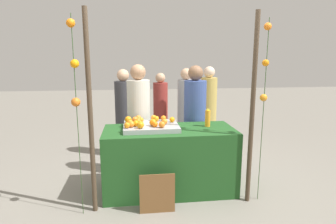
# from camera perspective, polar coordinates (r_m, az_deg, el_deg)

# --- Properties ---
(ground_plane) EXTENTS (24.00, 24.00, 0.00)m
(ground_plane) POSITION_cam_1_polar(r_m,az_deg,el_deg) (4.03, 0.27, -15.30)
(ground_plane) COLOR gray
(stall_counter) EXTENTS (1.72, 0.76, 0.86)m
(stall_counter) POSITION_cam_1_polar(r_m,az_deg,el_deg) (3.86, 0.28, -9.61)
(stall_counter) COLOR #1E4C1E
(stall_counter) RESTS_ON ground_plane
(orange_tray) EXTENTS (0.71, 0.57, 0.06)m
(orange_tray) POSITION_cam_1_polar(r_m,az_deg,el_deg) (3.75, -3.44, -2.93)
(orange_tray) COLOR #9EA0A5
(orange_tray) RESTS_ON stall_counter
(orange_0) EXTENTS (0.08, 0.08, 0.08)m
(orange_0) POSITION_cam_1_polar(r_m,az_deg,el_deg) (3.92, -0.93, -1.27)
(orange_0) COLOR orange
(orange_0) RESTS_ON orange_tray
(orange_1) EXTENTS (0.08, 0.08, 0.08)m
(orange_1) POSITION_cam_1_polar(r_m,az_deg,el_deg) (3.90, -2.38, -1.34)
(orange_1) COLOR orange
(orange_1) RESTS_ON orange_tray
(orange_2) EXTENTS (0.08, 0.08, 0.08)m
(orange_2) POSITION_cam_1_polar(r_m,az_deg,el_deg) (3.59, -2.65, -2.45)
(orange_2) COLOR orange
(orange_2) RESTS_ON orange_tray
(orange_3) EXTENTS (0.08, 0.08, 0.08)m
(orange_3) POSITION_cam_1_polar(r_m,az_deg,el_deg) (3.92, -5.98, -1.28)
(orange_3) COLOR orange
(orange_3) RESTS_ON orange_tray
(orange_4) EXTENTS (0.07, 0.07, 0.07)m
(orange_4) POSITION_cam_1_polar(r_m,az_deg,el_deg) (3.85, 0.83, -1.53)
(orange_4) COLOR orange
(orange_4) RESTS_ON orange_tray
(orange_5) EXTENTS (0.09, 0.09, 0.09)m
(orange_5) POSITION_cam_1_polar(r_m,az_deg,el_deg) (3.53, -5.55, -2.61)
(orange_5) COLOR orange
(orange_5) RESTS_ON orange_tray
(orange_6) EXTENTS (0.08, 0.08, 0.08)m
(orange_6) POSITION_cam_1_polar(r_m,az_deg,el_deg) (3.57, -8.24, -2.65)
(orange_6) COLOR orange
(orange_6) RESTS_ON orange_tray
(orange_7) EXTENTS (0.08, 0.08, 0.08)m
(orange_7) POSITION_cam_1_polar(r_m,az_deg,el_deg) (3.64, -6.46, -2.29)
(orange_7) COLOR orange
(orange_7) RESTS_ON orange_tray
(orange_8) EXTENTS (0.09, 0.09, 0.09)m
(orange_8) POSITION_cam_1_polar(r_m,az_deg,el_deg) (3.84, -8.01, -1.53)
(orange_8) COLOR orange
(orange_8) RESTS_ON orange_tray
(orange_9) EXTENTS (0.08, 0.08, 0.08)m
(orange_9) POSITION_cam_1_polar(r_m,az_deg,el_deg) (3.68, -7.60, -2.19)
(orange_9) COLOR orange
(orange_9) RESTS_ON orange_tray
(orange_10) EXTENTS (0.07, 0.07, 0.07)m
(orange_10) POSITION_cam_1_polar(r_m,az_deg,el_deg) (3.73, -0.66, -1.93)
(orange_10) COLOR orange
(orange_10) RESTS_ON orange_tray
(orange_11) EXTENTS (0.08, 0.08, 0.08)m
(orange_11) POSITION_cam_1_polar(r_m,az_deg,el_deg) (3.95, -2.89, -1.16)
(orange_11) COLOR orange
(orange_11) RESTS_ON orange_tray
(orange_12) EXTENTS (0.09, 0.09, 0.09)m
(orange_12) POSITION_cam_1_polar(r_m,az_deg,el_deg) (3.73, -6.08, -1.90)
(orange_12) COLOR orange
(orange_12) RESTS_ON orange_tray
(orange_13) EXTENTS (0.08, 0.08, 0.08)m
(orange_13) POSITION_cam_1_polar(r_m,az_deg,el_deg) (3.85, -6.65, -1.55)
(orange_13) COLOR orange
(orange_13) RESTS_ON orange_tray
(orange_14) EXTENTS (0.07, 0.07, 0.07)m
(orange_14) POSITION_cam_1_polar(r_m,az_deg,el_deg) (3.84, -5.47, -1.62)
(orange_14) COLOR orange
(orange_14) RESTS_ON orange_tray
(orange_15) EXTENTS (0.08, 0.08, 0.08)m
(orange_15) POSITION_cam_1_polar(r_m,az_deg,el_deg) (3.55, -1.24, -2.53)
(orange_15) COLOR orange
(orange_15) RESTS_ON orange_tray
(orange_16) EXTENTS (0.08, 0.08, 0.08)m
(orange_16) POSITION_cam_1_polar(r_m,az_deg,el_deg) (3.60, -7.38, -2.46)
(orange_16) COLOR orange
(orange_16) RESTS_ON orange_tray
(orange_17) EXTENTS (0.09, 0.09, 0.09)m
(orange_17) POSITION_cam_1_polar(r_m,az_deg,el_deg) (3.65, -3.07, -2.11)
(orange_17) COLOR orange
(orange_17) RESTS_ON orange_tray
(juice_bottle) EXTENTS (0.07, 0.07, 0.24)m
(juice_bottle) POSITION_cam_1_polar(r_m,az_deg,el_deg) (3.89, 7.98, -1.25)
(juice_bottle) COLOR orange
(juice_bottle) RESTS_ON stall_counter
(chalkboard_sign) EXTENTS (0.41, 0.03, 0.49)m
(chalkboard_sign) POSITION_cam_1_polar(r_m,az_deg,el_deg) (3.42, -2.17, -16.12)
(chalkboard_sign) COLOR brown
(chalkboard_sign) RESTS_ON ground_plane
(vendor_left) EXTENTS (0.34, 0.34, 1.68)m
(vendor_left) POSITION_cam_1_polar(r_m,az_deg,el_deg) (4.29, -5.85, -2.57)
(vendor_left) COLOR beige
(vendor_left) RESTS_ON ground_plane
(vendor_right) EXTENTS (0.33, 0.33, 1.67)m
(vendor_right) POSITION_cam_1_polar(r_m,az_deg,el_deg) (4.37, 5.38, -2.41)
(vendor_right) COLOR #384C8C
(vendor_right) RESTS_ON ground_plane
(crowd_person_0) EXTENTS (0.32, 0.32, 1.58)m
(crowd_person_0) POSITION_cam_1_polar(r_m,az_deg,el_deg) (5.16, -8.79, -0.86)
(crowd_person_0) COLOR #333338
(crowd_person_0) RESTS_ON ground_plane
(crowd_person_1) EXTENTS (0.32, 0.32, 1.58)m
(crowd_person_1) POSITION_cam_1_polar(r_m,az_deg,el_deg) (5.46, 3.57, -0.08)
(crowd_person_1) COLOR #99999E
(crowd_person_1) RESTS_ON ground_plane
(crowd_person_2) EXTENTS (0.32, 0.32, 1.61)m
(crowd_person_2) POSITION_cam_1_polar(r_m,az_deg,el_deg) (5.67, 8.09, 0.38)
(crowd_person_2) COLOR tan
(crowd_person_2) RESTS_ON ground_plane
(crowd_person_3) EXTENTS (0.29, 0.29, 1.47)m
(crowd_person_3) POSITION_cam_1_polar(r_m,az_deg,el_deg) (5.83, -1.51, 0.15)
(crowd_person_3) COLOR maroon
(crowd_person_3) RESTS_ON ground_plane
(canopy_post_left) EXTENTS (0.06, 0.06, 2.31)m
(canopy_post_left) POSITION_cam_1_polar(r_m,az_deg,el_deg) (3.26, -15.35, -0.63)
(canopy_post_left) COLOR #473828
(canopy_post_left) RESTS_ON ground_plane
(canopy_post_right) EXTENTS (0.06, 0.06, 2.31)m
(canopy_post_right) POSITION_cam_1_polar(r_m,az_deg,el_deg) (3.52, 16.58, 0.15)
(canopy_post_right) COLOR #473828
(canopy_post_right) RESTS_ON ground_plane
(garland_strand_left) EXTENTS (0.11, 0.10, 2.23)m
(garland_strand_left) POSITION_cam_1_polar(r_m,az_deg,el_deg) (3.17, -18.35, 8.06)
(garland_strand_left) COLOR #2D4C23
(garland_strand_left) RESTS_ON ground_plane
(garland_strand_right) EXTENTS (0.09, 0.09, 2.23)m
(garland_strand_right) POSITION_cam_1_polar(r_m,az_deg,el_deg) (3.54, 18.99, 8.58)
(garland_strand_right) COLOR #2D4C23
(garland_strand_right) RESTS_ON ground_plane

